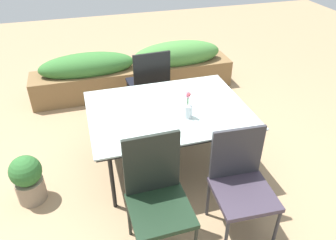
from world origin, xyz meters
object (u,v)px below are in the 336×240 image
object	(u,v)px
chair_near_left	(157,193)
planter_box	(135,71)
chair_far_side	(149,82)
dining_table	(168,112)
potted_plant	(28,178)
chair_near_right	(241,179)
flower_vase	(188,108)

from	to	relation	value
chair_near_left	planter_box	distance (m)	2.72
chair_far_side	dining_table	bearing A→B (deg)	-94.95
planter_box	potted_plant	distance (m)	2.36
chair_near_right	chair_far_side	bearing A→B (deg)	-76.98
chair_far_side	potted_plant	size ratio (longest dim) A/B	1.97
dining_table	chair_far_side	xyz separation A→B (m)	(0.03, 0.93, -0.11)
chair_near_left	potted_plant	bearing A→B (deg)	-38.40
dining_table	potted_plant	size ratio (longest dim) A/B	3.14
chair_near_left	dining_table	bearing A→B (deg)	-112.27
chair_far_side	potted_plant	world-z (taller)	chair_far_side
flower_vase	chair_far_side	bearing A→B (deg)	95.86
dining_table	flower_vase	bearing A→B (deg)	-53.92
chair_near_right	flower_vase	xyz separation A→B (m)	(-0.22, 0.74, 0.29)
chair_near_right	chair_near_left	size ratio (longest dim) A/B	0.92
chair_far_side	potted_plant	distance (m)	1.81
chair_near_left	flower_vase	xyz separation A→B (m)	(0.50, 0.73, 0.25)
planter_box	flower_vase	bearing A→B (deg)	-85.81
chair_near_left	chair_far_side	bearing A→B (deg)	-102.91
potted_plant	dining_table	bearing A→B (deg)	5.36
chair_near_left	flower_vase	distance (m)	0.92
dining_table	planter_box	bearing A→B (deg)	90.05
chair_near_left	flower_vase	bearing A→B (deg)	-125.45
chair_far_side	planter_box	world-z (taller)	chair_far_side
chair_near_right	chair_far_side	world-z (taller)	chair_far_side
planter_box	potted_plant	xyz separation A→B (m)	(-1.41, -1.90, -0.08)
dining_table	potted_plant	xyz separation A→B (m)	(-1.41, -0.13, -0.41)
chair_near_left	potted_plant	xyz separation A→B (m)	(-1.05, 0.80, -0.30)
chair_far_side	chair_near_left	size ratio (longest dim) A/B	0.97
flower_vase	planter_box	distance (m)	2.02
chair_near_left	planter_box	size ratio (longest dim) A/B	0.34
dining_table	chair_near_right	distance (m)	1.01
dining_table	chair_near_left	size ratio (longest dim) A/B	1.54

